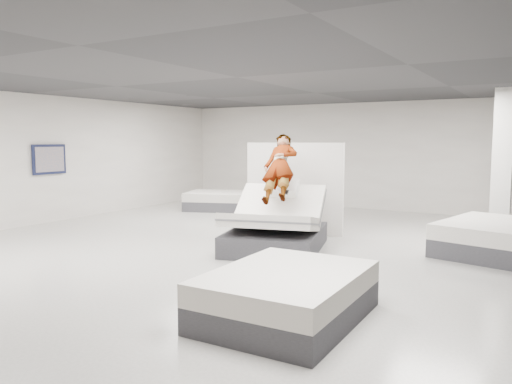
# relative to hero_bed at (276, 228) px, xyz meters

# --- Properties ---
(room) EXTENTS (14.00, 14.04, 3.20)m
(room) POSITION_rel_hero_bed_xyz_m (-0.46, -0.62, 1.18)
(room) COLOR beige
(room) RESTS_ON ground
(hero_bed) EXTENTS (2.19, 2.58, 1.32)m
(hero_bed) POSITION_rel_hero_bed_xyz_m (0.00, 0.00, 0.00)
(hero_bed) COLOR #3A393E
(hero_bed) RESTS_ON floor
(person) EXTENTS (1.04, 1.65, 1.64)m
(person) POSITION_rel_hero_bed_xyz_m (-0.08, 0.30, 0.93)
(person) COLOR slate
(person) RESTS_ON hero_bed
(remote) EXTENTS (0.09, 0.15, 0.08)m
(remote) POSITION_rel_hero_bed_xyz_m (0.22, 0.02, 0.69)
(remote) COLOR black
(remote) RESTS_ON person
(divider_panel) EXTENTS (2.22, 0.39, 2.02)m
(divider_panel) POSITION_rel_hero_bed_xyz_m (-0.44, 1.66, 0.60)
(divider_panel) COLOR silver
(divider_panel) RESTS_ON floor
(flat_bed_right_far) EXTENTS (2.08, 2.49, 0.60)m
(flat_bed_right_far) POSITION_rel_hero_bed_xyz_m (3.65, 1.68, -0.12)
(flat_bed_right_far) COLOR #3A393E
(flat_bed_right_far) RESTS_ON floor
(flat_bed_right_near) EXTENTS (1.58, 2.10, 0.57)m
(flat_bed_right_near) POSITION_rel_hero_bed_xyz_m (1.88, -3.22, -0.13)
(flat_bed_right_near) COLOR #3A393E
(flat_bed_right_near) RESTS_ON floor
(flat_bed_left_far) EXTENTS (2.32, 2.03, 0.53)m
(flat_bed_left_far) POSITION_rel_hero_bed_xyz_m (-4.03, 3.98, -0.15)
(flat_bed_left_far) COLOR #3A393E
(flat_bed_left_far) RESTS_ON floor
(column) EXTENTS (0.40, 0.40, 3.20)m
(column) POSITION_rel_hero_bed_xyz_m (3.54, 3.88, 1.18)
(column) COLOR white
(column) RESTS_ON floor
(wall_poster) EXTENTS (0.06, 0.95, 0.75)m
(wall_poster) POSITION_rel_hero_bed_xyz_m (-6.39, -0.12, 1.18)
(wall_poster) COLOR black
(wall_poster) RESTS_ON wall_left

